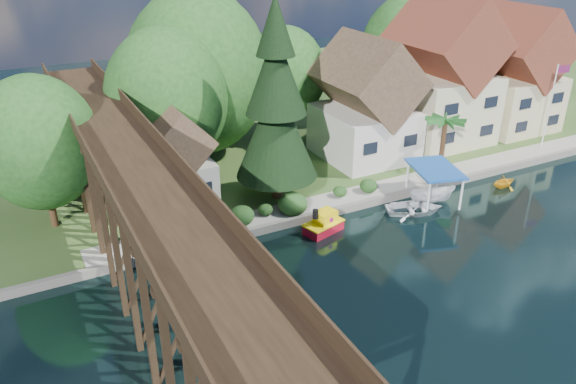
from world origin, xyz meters
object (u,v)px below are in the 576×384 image
house_center (442,80)px  shed (176,163)px  flagpole (553,97)px  tugboat (324,224)px  conifer (276,106)px  palm_tree (446,122)px  trestle_bridge (137,210)px  boat_canopy (433,188)px  boat_white_a (414,207)px  house_right (512,77)px  house_left (365,107)px  boat_yellow (504,181)px

house_center → shed: bearing=-175.8°
flagpole → tugboat: (-26.71, -3.69, -4.75)m
conifer → palm_tree: bearing=-5.1°
flagpole → trestle_bridge: bearing=-173.2°
boat_canopy → flagpole: bearing=12.3°
tugboat → shed: bearing=134.2°
shed → boat_canopy: bearing=-24.7°
house_center → boat_white_a: (-11.33, -10.96, -5.96)m
trestle_bridge → house_center: house_center is taller
house_right → tugboat: size_ratio=3.87×
house_left → house_right: house_right is taller
flagpole → boat_yellow: (-9.52, -4.16, -4.79)m
house_right → conifer: 29.24m
palm_tree → house_center: bearing=52.9°
trestle_bridge → tugboat: size_ratio=13.73×
house_left → boat_yellow: (7.24, -10.24, -4.54)m
boat_canopy → boat_white_a: bearing=-162.7°
conifer → boat_canopy: bearing=-27.5°
shed → flagpole: flagpole is taller
house_right → boat_yellow: (-10.76, -10.24, -5.18)m
house_center → palm_tree: size_ratio=2.88×
trestle_bridge → boat_white_a: trestle_bridge is taller
boat_yellow → flagpole: bearing=-65.0°
house_right → boat_white_a: house_right is taller
shed → tugboat: 11.98m
boat_white_a → boat_yellow: boat_yellow is taller
trestle_bridge → flagpole: 40.04m
flagpole → boat_white_a: size_ratio=1.83×
tugboat → boat_yellow: size_ratio=1.43×
tugboat → boat_white_a: size_ratio=0.74×
house_left → house_right: size_ratio=0.88×
house_right → boat_white_a: (-20.33, -10.46, -5.32)m
house_center → tugboat: house_center is taller
boat_white_a → house_left: bearing=9.7°
trestle_bridge → tugboat: bearing=4.6°
trestle_bridge → palm_tree: size_ratio=9.17×
house_left → conifer: size_ratio=0.72×
trestle_bridge → boat_canopy: size_ratio=8.20×
flagpole → house_center: bearing=139.7°
house_left → boat_canopy: house_left is taller
tugboat → boat_canopy: 9.93m
palm_tree → conifer: bearing=174.9°
house_center → boat_yellow: bearing=-99.3°
conifer → flagpole: size_ratio=1.93×
house_center → house_right: house_center is taller
house_right → boat_canopy: house_right is taller
trestle_bridge → conifer: (12.12, 6.73, 2.53)m
tugboat → flagpole: bearing=7.9°
flagpole → boat_yellow: size_ratio=3.53×
shed → conifer: conifer is taller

